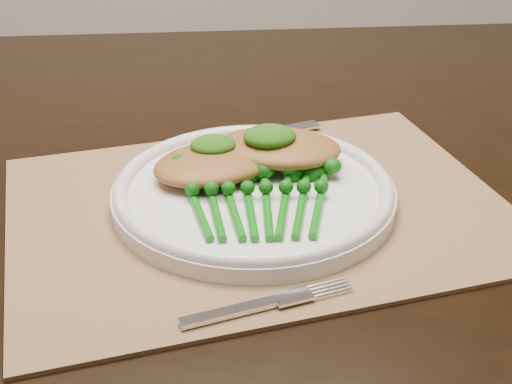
{
  "coord_description": "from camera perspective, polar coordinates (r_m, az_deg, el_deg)",
  "views": [
    {
      "loc": [
        -0.08,
        -0.65,
        1.12
      ],
      "look_at": [
        0.0,
        -0.05,
        0.78
      ],
      "focal_mm": 50.0,
      "sensor_mm": 36.0,
      "label": 1
    }
  ],
  "objects": [
    {
      "name": "dining_table",
      "position": [
        1.09,
        -4.19,
        -13.75
      ],
      "size": [
        1.64,
        0.97,
        0.75
      ],
      "rotation": [
        0.0,
        0.0,
        -0.04
      ],
      "color": "black",
      "rests_on": "ground"
    },
    {
      "name": "placemat",
      "position": [
        0.72,
        0.26,
        -1.27
      ],
      "size": [
        0.54,
        0.44,
        0.0
      ],
      "primitive_type": "cube",
      "rotation": [
        0.0,
        0.0,
        0.16
      ],
      "color": "olive",
      "rests_on": "dining_table"
    },
    {
      "name": "dinner_plate",
      "position": [
        0.72,
        -0.19,
        0.11
      ],
      "size": [
        0.29,
        0.29,
        0.03
      ],
      "color": "white",
      "rests_on": "placemat"
    },
    {
      "name": "knife",
      "position": [
        0.85,
        -3.05,
        4.0
      ],
      "size": [
        0.22,
        0.08,
        0.01
      ],
      "rotation": [
        0.0,
        0.0,
        0.28
      ],
      "color": "silver",
      "rests_on": "placemat"
    },
    {
      "name": "fork",
      "position": [
        0.59,
        1.87,
        -8.64
      ],
      "size": [
        0.15,
        0.05,
        0.0
      ],
      "rotation": [
        0.0,
        0.0,
        0.24
      ],
      "color": "silver",
      "rests_on": "placemat"
    },
    {
      "name": "chicken_fillet_left",
      "position": [
        0.74,
        -3.24,
        2.38
      ],
      "size": [
        0.16,
        0.13,
        0.03
      ],
      "primitive_type": "ellipsoid",
      "rotation": [
        0.0,
        0.0,
        0.36
      ],
      "color": "#9B622D",
      "rests_on": "dinner_plate"
    },
    {
      "name": "chicken_fillet_right",
      "position": [
        0.76,
        1.8,
        3.58
      ],
      "size": [
        0.15,
        0.13,
        0.03
      ],
      "primitive_type": "ellipsoid",
      "rotation": [
        0.0,
        0.0,
        -0.28
      ],
      "color": "#9B622D",
      "rests_on": "dinner_plate"
    },
    {
      "name": "pesto_dollop_left",
      "position": [
        0.74,
        -3.46,
        3.78
      ],
      "size": [
        0.05,
        0.04,
        0.02
      ],
      "primitive_type": "ellipsoid",
      "color": "#18470A",
      "rests_on": "chicken_fillet_left"
    },
    {
      "name": "pesto_dollop_right",
      "position": [
        0.75,
        1.09,
        4.47
      ],
      "size": [
        0.06,
        0.05,
        0.02
      ],
      "primitive_type": "ellipsoid",
      "color": "#18470A",
      "rests_on": "chicken_fillet_right"
    },
    {
      "name": "broccolini_bundle",
      "position": [
        0.68,
        0.16,
        -0.98
      ],
      "size": [
        0.15,
        0.17,
        0.04
      ],
      "rotation": [
        0.0,
        0.0,
        -0.09
      ],
      "color": "#0D690F",
      "rests_on": "dinner_plate"
    }
  ]
}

